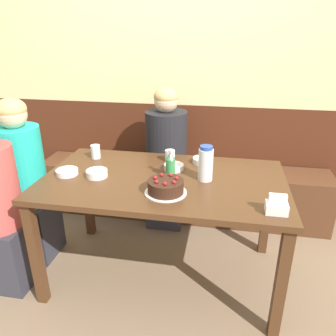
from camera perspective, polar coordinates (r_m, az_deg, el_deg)
ground_plane at (r=2.46m, az=-0.73°, el=-17.76°), size 12.00×12.00×0.00m
back_wall at (r=2.93m, az=3.24°, el=15.92°), size 4.80×0.04×2.50m
bench_seat at (r=3.01m, az=2.28°, el=-4.05°), size 2.57×0.38×0.48m
dining_table at (r=2.09m, az=-0.82°, el=-3.89°), size 1.52×0.87×0.75m
birthday_cake at (r=1.86m, az=-0.41°, el=-3.29°), size 0.24×0.24×0.10m
water_pitcher at (r=2.01m, az=6.56°, el=0.77°), size 0.09×0.09×0.22m
soju_bottle at (r=2.04m, az=0.43°, el=0.62°), size 0.06×0.06×0.18m
napkin_holder at (r=1.75m, az=18.41°, el=-6.32°), size 0.11×0.08×0.11m
bowl_soup_white at (r=2.29m, az=6.08°, el=1.30°), size 0.14×0.14×0.04m
bowl_rice_small at (r=2.12m, az=-12.28°, el=-0.92°), size 0.13×0.13×0.04m
bowl_side_dish at (r=2.17m, az=1.03°, el=0.17°), size 0.13×0.13×0.04m
bowl_sauce_shallow at (r=2.20m, az=-17.16°, el=-0.67°), size 0.14×0.14×0.03m
glass_water_tall at (r=2.42m, az=-12.50°, el=2.80°), size 0.07×0.07×0.10m
glass_tumbler_short at (r=2.31m, az=0.34°, el=2.17°), size 0.07×0.07×0.08m
person_teal_shirt at (r=2.77m, az=-0.30°, el=1.16°), size 0.34×0.34×1.20m
person_grey_tee at (r=2.56m, az=-23.60°, el=-3.00°), size 0.34×0.31×1.20m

